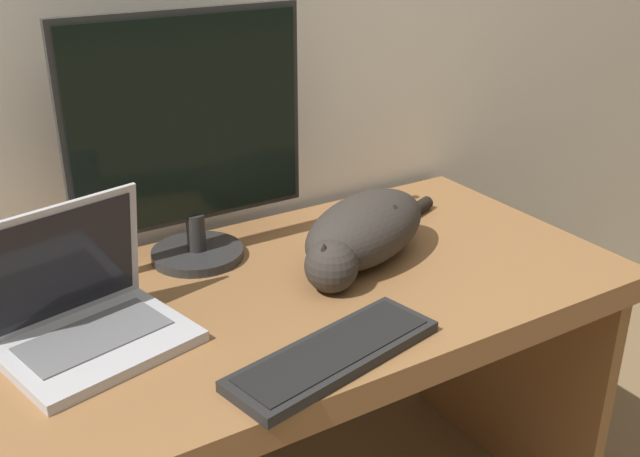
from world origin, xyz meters
TOP-DOWN VIEW (x-y plane):
  - desk at (0.00, 0.34)m, footprint 1.44×0.69m
  - monitor at (-0.07, 0.57)m, footprint 0.50×0.20m
  - laptop at (-0.36, 0.35)m, footprint 0.35×0.29m
  - external_keyboard at (-0.03, 0.08)m, footprint 0.41×0.21m
  - cat at (0.23, 0.37)m, footprint 0.50×0.32m

SIDE VIEW (x-z plane):
  - desk at x=0.00m, z-range 0.21..0.91m
  - external_keyboard at x=-0.03m, z-range 0.70..0.73m
  - laptop at x=-0.36m, z-range 0.63..0.88m
  - cat at x=0.23m, z-range 0.71..0.85m
  - monitor at x=-0.07m, z-range 0.71..1.23m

